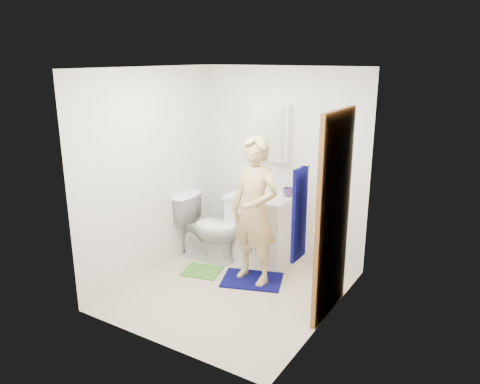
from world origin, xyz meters
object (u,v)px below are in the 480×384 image
Objects in this scene: man at (254,211)px; medicine_cabinet at (271,132)px; soap_dispenser at (249,186)px; towel at (299,214)px; toilet at (208,227)px; toothbrush_cup at (288,192)px; vanity_cabinet at (261,229)px.

medicine_cabinet is at bearing 115.79° from man.
towel is at bearing -47.33° from soap_dispenser.
man is at bearing -73.49° from medicine_cabinet.
soap_dispenser is at bearing 132.67° from towel.
medicine_cabinet is at bearing -49.38° from toilet.
toilet is at bearing -135.66° from medicine_cabinet.
toothbrush_cup is (0.88, 0.47, 0.48)m from toilet.
toilet is at bearing -149.53° from vanity_cabinet.
toothbrush_cup is (-0.88, 1.62, -0.35)m from towel.
medicine_cabinet is 2.11m from towel.
medicine_cabinet is at bearing 90.00° from vanity_cabinet.
medicine_cabinet is at bearing 162.65° from toothbrush_cup.
toothbrush_cup is (0.45, 0.17, -0.05)m from soap_dispenser.
towel is at bearing -34.07° from man.
towel is 0.48× the size of man.
man is (-0.93, 0.88, -0.39)m from towel.
toilet is 0.50× the size of man.
medicine_cabinet is 0.84× the size of toilet.
towel is at bearing -51.53° from vanity_cabinet.
medicine_cabinet is 1.14m from man.
toothbrush_cup reaches higher than vanity_cabinet.
towel is 1.88m from toothbrush_cup.
towel is 1.34m from man.
soap_dispenser is at bearing -58.50° from toilet.
medicine_cabinet is at bearing 124.61° from towel.
toilet is 1.11m from toothbrush_cup.
man is (0.25, -0.83, -0.74)m from medicine_cabinet.
towel is 0.96× the size of toilet.
vanity_cabinet is 0.48× the size of man.
man is (0.82, -0.26, 0.44)m from toilet.
man is (0.25, -0.60, 0.46)m from vanity_cabinet.
toilet is at bearing 171.62° from man.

